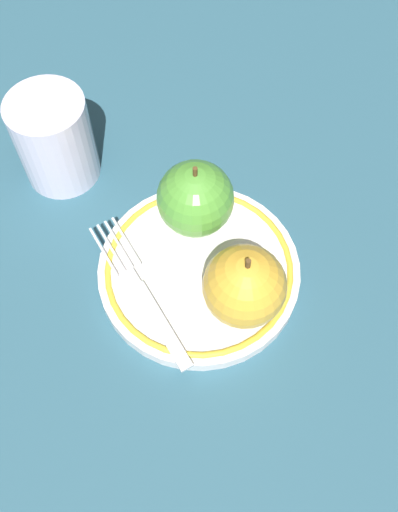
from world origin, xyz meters
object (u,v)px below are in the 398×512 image
at_px(fork, 144,295).
at_px(drinking_glass, 55,140).
at_px(plate, 199,271).
at_px(apple_second_whole, 195,199).
at_px(apple_red_whole, 243,287).

height_order(fork, drinking_glass, drinking_glass).
distance_m(plate, drinking_glass, 0.19).
distance_m(apple_second_whole, fork, 0.10).
distance_m(apple_red_whole, drinking_glass, 0.24).
distance_m(fork, drinking_glass, 0.18).
height_order(plate, apple_second_whole, apple_second_whole).
bearing_deg(apple_second_whole, drinking_glass, 36.86).
bearing_deg(plate, apple_red_whole, -160.97).
bearing_deg(plate, drinking_glass, 23.74).
relative_size(apple_red_whole, drinking_glass, 0.84).
xyz_separation_m(plate, apple_second_whole, (0.05, -0.02, 0.04)).
height_order(apple_red_whole, apple_second_whole, same).
bearing_deg(fork, plate, -88.81).
xyz_separation_m(apple_second_whole, drinking_glass, (0.13, 0.09, -0.01)).
height_order(plate, drinking_glass, drinking_glass).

